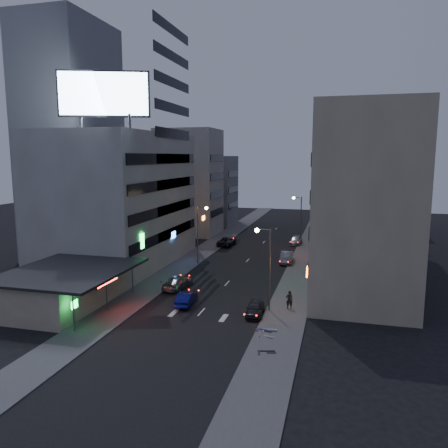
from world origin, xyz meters
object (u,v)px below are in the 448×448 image
(scooter_blue, at_px, (273,324))
(scooter_silver_b, at_px, (277,324))
(parked_car_right_far, at_px, (296,241))
(person, at_px, (289,300))
(parked_car_right_mid, at_px, (286,258))
(scooter_black_a, at_px, (275,343))
(scooter_silver_a, at_px, (275,331))
(parked_car_right_near, at_px, (255,308))
(road_car_silver, at_px, (177,282))
(road_car_blue, at_px, (186,299))
(parked_car_left, at_px, (227,241))
(scooter_black_b, at_px, (271,325))

(scooter_blue, relative_size, scooter_silver_b, 1.04)
(parked_car_right_far, height_order, person, person)
(parked_car_right_far, bearing_deg, parked_car_right_mid, -88.72)
(scooter_black_a, xyz_separation_m, scooter_silver_a, (-0.38, 2.47, -0.12))
(scooter_black_a, bearing_deg, scooter_blue, -4.55)
(parked_car_right_mid, distance_m, parked_car_right_far, 13.59)
(scooter_blue, bearing_deg, parked_car_right_far, 13.76)
(parked_car_right_near, relative_size, parked_car_right_far, 0.85)
(parked_car_right_mid, height_order, road_car_silver, parked_car_right_mid)
(road_car_blue, xyz_separation_m, road_car_silver, (-2.90, 5.11, 0.05))
(road_car_silver, relative_size, scooter_blue, 2.60)
(scooter_blue, height_order, scooter_silver_b, scooter_blue)
(parked_car_right_mid, xyz_separation_m, scooter_silver_a, (2.20, -26.26, -0.16))
(scooter_black_a, distance_m, scooter_silver_a, 2.50)
(road_car_blue, distance_m, scooter_silver_b, 10.77)
(road_car_silver, bearing_deg, road_car_blue, 125.19)
(parked_car_right_mid, relative_size, road_car_silver, 0.95)
(parked_car_left, relative_size, scooter_black_a, 2.54)
(parked_car_right_mid, xyz_separation_m, scooter_blue, (1.87, -24.96, -0.07))
(road_car_silver, distance_m, scooter_blue, 15.85)
(parked_car_right_mid, distance_m, scooter_blue, 25.03)
(road_car_blue, bearing_deg, parked_car_right_mid, -115.15)
(parked_car_left, xyz_separation_m, scooter_black_a, (13.77, -38.36, 0.02))
(scooter_blue, bearing_deg, scooter_silver_a, -155.02)
(parked_car_right_mid, height_order, scooter_black_a, parked_car_right_mid)
(road_car_blue, relative_size, scooter_black_b, 2.42)
(road_car_silver, bearing_deg, scooter_silver_a, 144.74)
(scooter_blue, bearing_deg, scooter_silver_b, -30.41)
(scooter_black_a, distance_m, scooter_silver_b, 4.12)
(parked_car_right_near, distance_m, scooter_black_a, 7.95)
(scooter_silver_b, bearing_deg, parked_car_right_mid, 1.63)
(parked_car_right_far, bearing_deg, parked_car_left, -159.24)
(parked_car_right_far, relative_size, scooter_black_a, 2.25)
(road_car_blue, relative_size, scooter_silver_a, 2.48)
(person, height_order, scooter_silver_a, person)
(scooter_black_b, bearing_deg, scooter_silver_b, -33.77)
(person, bearing_deg, road_car_silver, -32.94)
(parked_car_right_far, xyz_separation_m, road_car_blue, (-7.70, -33.89, 0.01))
(person, distance_m, scooter_blue, 5.95)
(scooter_silver_a, height_order, scooter_silver_b, scooter_silver_b)
(parked_car_left, height_order, person, person)
(parked_car_left, relative_size, person, 2.83)
(road_car_silver, bearing_deg, scooter_black_a, 139.81)
(parked_car_left, xyz_separation_m, scooter_black_b, (12.85, -34.67, -0.08))
(parked_car_right_mid, xyz_separation_m, road_car_blue, (-7.70, -20.30, -0.11))
(scooter_black_b, bearing_deg, parked_car_right_mid, 21.59)
(parked_car_left, bearing_deg, parked_car_right_far, -159.09)
(parked_car_right_near, relative_size, scooter_black_a, 1.91)
(parked_car_right_far, bearing_deg, road_car_blue, -101.51)
(parked_car_right_near, height_order, road_car_blue, road_car_blue)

